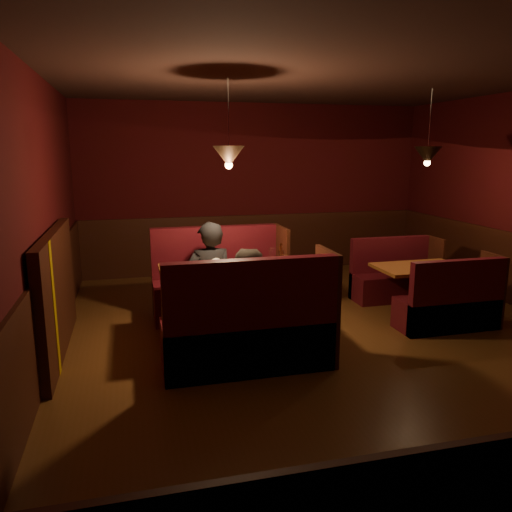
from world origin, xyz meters
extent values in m
cube|color=brown|center=(0.00, 0.00, -0.01)|extent=(6.00, 7.00, 0.01)
cube|color=#36201A|center=(0.00, 0.00, 2.90)|extent=(6.00, 7.00, 0.01)
cube|color=#350909|center=(0.00, 3.50, 1.45)|extent=(6.00, 0.01, 2.90)
cube|color=#350909|center=(-3.00, 0.00, 1.45)|extent=(0.01, 7.00, 2.90)
cube|color=black|center=(0.00, 3.48, 0.50)|extent=(6.00, 0.04, 1.00)
cube|color=black|center=(-2.98, 0.00, 0.50)|extent=(0.04, 7.00, 1.00)
cube|color=black|center=(-2.92, 0.40, 0.65)|extent=(0.10, 2.20, 1.30)
cube|color=#B1900B|center=(-2.87, -0.15, 0.65)|extent=(0.01, 0.12, 1.30)
cylinder|color=#333333|center=(-1.09, 0.34, 2.45)|extent=(0.01, 0.01, 0.80)
cone|color=black|center=(-1.09, 0.34, 2.05)|extent=(0.34, 0.34, 0.22)
sphere|color=#FFBF72|center=(-1.09, 0.34, 1.96)|extent=(0.08, 0.08, 0.08)
cylinder|color=#333333|center=(1.50, 0.64, 2.45)|extent=(0.01, 0.01, 0.80)
cone|color=black|center=(1.50, 0.64, 2.05)|extent=(0.34, 0.34, 0.22)
sphere|color=#FFBF72|center=(1.50, 0.64, 1.96)|extent=(0.08, 0.08, 0.08)
cube|color=brown|center=(-1.09, 0.34, 0.79)|extent=(1.53, 0.93, 0.05)
cylinder|color=black|center=(-1.09, 0.34, 0.38)|extent=(0.15, 0.15, 0.77)
cylinder|color=black|center=(-1.09, 0.34, 0.02)|extent=(0.61, 0.61, 0.04)
cylinder|color=silver|center=(-1.05, 0.17, 0.83)|extent=(0.31, 0.31, 0.02)
cube|color=black|center=(-1.04, 0.26, 0.86)|extent=(0.10, 0.09, 0.04)
ellipsoid|color=silver|center=(-1.13, 0.23, 0.87)|extent=(0.08, 0.08, 0.06)
cube|color=tan|center=(-0.93, 0.12, 0.86)|extent=(0.09, 0.07, 0.03)
cylinder|color=silver|center=(-1.01, 0.16, 0.84)|extent=(0.07, 0.13, 0.01)
cylinder|color=silver|center=(-1.20, 0.54, 0.83)|extent=(0.28, 0.28, 0.02)
ellipsoid|color=beige|center=(-1.20, 0.57, 0.87)|extent=(0.11, 0.11, 0.06)
cube|color=silver|center=(-1.23, 0.52, 0.84)|extent=(0.20, 0.12, 0.00)
cylinder|color=white|center=(-0.72, 0.31, 0.87)|extent=(0.06, 0.06, 0.09)
cylinder|color=white|center=(-0.53, 0.57, 0.90)|extent=(0.08, 0.08, 0.16)
cylinder|color=white|center=(-0.52, 0.14, 0.90)|extent=(0.08, 0.08, 0.16)
cylinder|color=#47230F|center=(-0.48, 0.38, 0.91)|extent=(0.07, 0.07, 0.17)
cylinder|color=#47230F|center=(-0.48, 0.38, 1.03)|extent=(0.03, 0.03, 0.08)
ellipsoid|color=white|center=(-0.65, 0.20, 0.84)|extent=(0.12, 0.13, 0.05)
cube|color=#431018|center=(-1.09, 1.13, 0.25)|extent=(1.64, 0.60, 0.49)
cube|color=#431018|center=(-1.09, 1.36, 0.57)|extent=(1.64, 0.13, 1.15)
cube|color=black|center=(-0.24, 1.13, 0.57)|extent=(0.04, 0.60, 1.15)
cube|color=#431018|center=(-1.09, -0.46, 0.25)|extent=(1.64, 0.60, 0.49)
cube|color=#431018|center=(-1.09, -0.69, 0.57)|extent=(1.64, 0.13, 1.15)
cube|color=black|center=(-0.24, -0.46, 0.57)|extent=(0.04, 0.60, 1.15)
cube|color=brown|center=(1.50, 0.64, 0.61)|extent=(1.12, 0.72, 0.04)
cylinder|color=black|center=(1.50, 0.64, 0.30)|extent=(0.12, 0.12, 0.59)
cylinder|color=black|center=(1.50, 0.64, 0.02)|extent=(0.47, 0.47, 0.03)
cube|color=#431018|center=(1.50, 1.25, 0.19)|extent=(1.21, 0.46, 0.38)
cube|color=#431018|center=(1.50, 1.43, 0.44)|extent=(1.21, 0.10, 0.89)
cube|color=black|center=(2.12, 1.25, 0.44)|extent=(0.03, 0.46, 0.89)
cube|color=#431018|center=(1.50, 0.03, 0.19)|extent=(1.21, 0.46, 0.38)
cube|color=#431018|center=(1.50, -0.15, 0.44)|extent=(1.21, 0.10, 0.89)
cube|color=black|center=(2.12, 0.03, 0.44)|extent=(0.03, 0.46, 0.89)
imported|color=black|center=(-1.23, 0.89, 0.82)|extent=(0.60, 0.40, 1.63)
imported|color=#413B33|center=(-0.99, -0.32, 0.76)|extent=(0.75, 0.60, 1.51)
camera|label=1|loc=(-2.13, -4.97, 2.11)|focal=35.00mm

